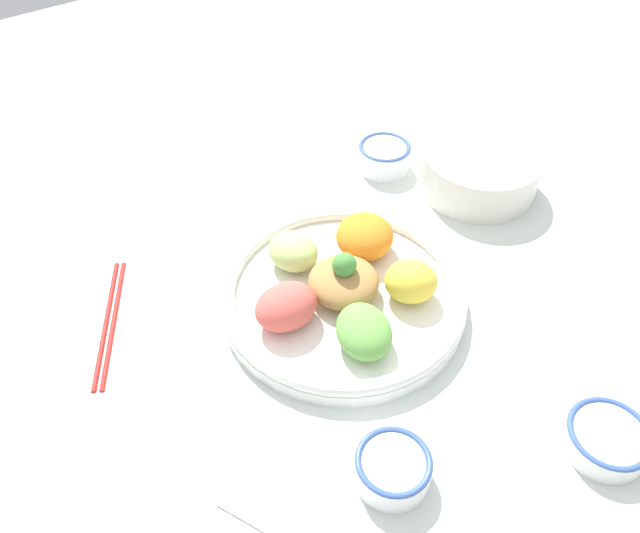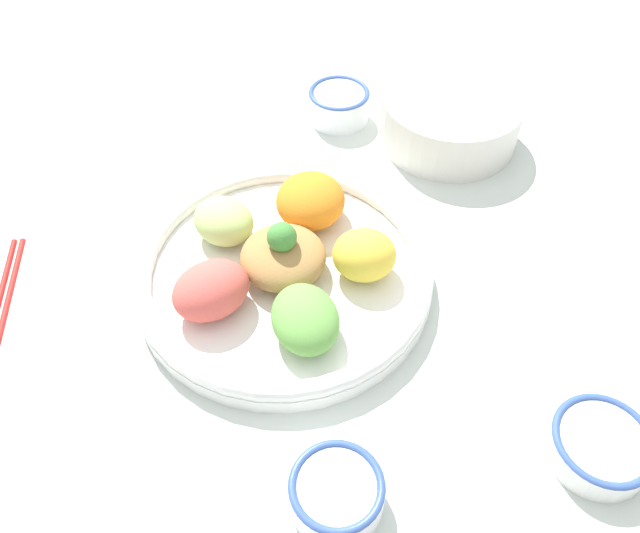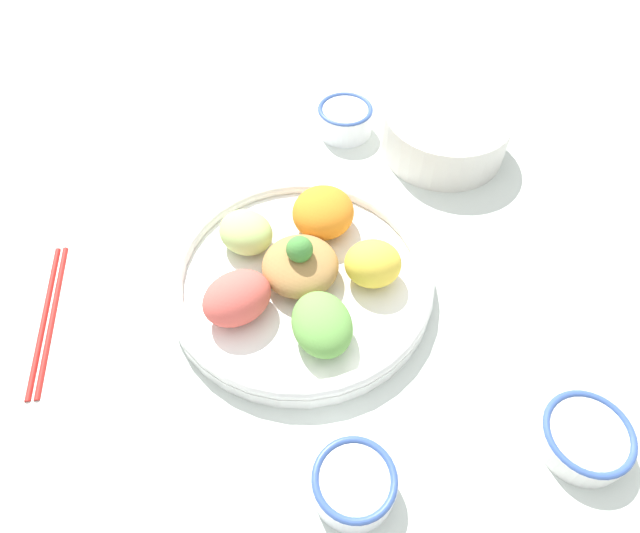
# 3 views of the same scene
# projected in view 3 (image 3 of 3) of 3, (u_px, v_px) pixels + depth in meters

# --- Properties ---
(ground_plane) EXTENTS (2.40, 2.40, 0.00)m
(ground_plane) POSITION_uv_depth(u_px,v_px,m) (318.00, 285.00, 0.69)
(ground_plane) COLOR silver
(salad_platter) EXTENTS (0.33, 0.33, 0.09)m
(salad_platter) POSITION_uv_depth(u_px,v_px,m) (301.00, 273.00, 0.67)
(salad_platter) COLOR white
(salad_platter) RESTS_ON ground_plane
(sauce_bowl_red) EXTENTS (0.09, 0.09, 0.03)m
(sauce_bowl_red) POSITION_uv_depth(u_px,v_px,m) (585.00, 437.00, 0.55)
(sauce_bowl_red) COLOR white
(sauce_bowl_red) RESTS_ON ground_plane
(rice_bowl_blue) EXTENTS (0.08, 0.08, 0.04)m
(rice_bowl_blue) POSITION_uv_depth(u_px,v_px,m) (354.00, 483.00, 0.52)
(rice_bowl_blue) COLOR white
(rice_bowl_blue) RESTS_ON ground_plane
(sauce_bowl_dark) EXTENTS (0.09, 0.09, 0.05)m
(sauce_bowl_dark) POSITION_uv_depth(u_px,v_px,m) (345.00, 118.00, 0.86)
(sauce_bowl_dark) COLOR white
(sauce_bowl_dark) RESTS_ON ground_plane
(side_serving_bowl) EXTENTS (0.19, 0.19, 0.07)m
(side_serving_bowl) POSITION_uv_depth(u_px,v_px,m) (445.00, 131.00, 0.82)
(side_serving_bowl) COLOR silver
(side_serving_bowl) RESTS_ON ground_plane
(chopsticks_pair_near) EXTENTS (0.20, 0.13, 0.01)m
(chopsticks_pair_near) POSITION_uv_depth(u_px,v_px,m) (48.00, 316.00, 0.66)
(chopsticks_pair_near) COLOR red
(chopsticks_pair_near) RESTS_ON ground_plane
(serving_spoon_main) EXTENTS (0.14, 0.08, 0.01)m
(serving_spoon_main) POSITION_uv_depth(u_px,v_px,m) (167.00, 528.00, 0.51)
(serving_spoon_main) COLOR white
(serving_spoon_main) RESTS_ON ground_plane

